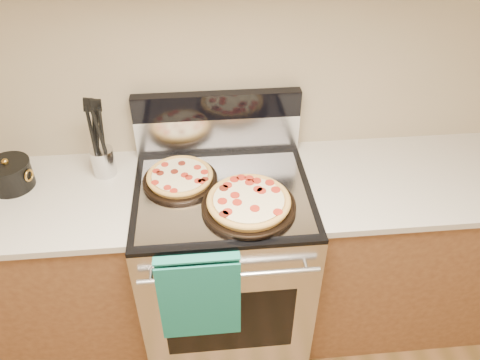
{
  "coord_description": "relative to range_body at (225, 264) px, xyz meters",
  "views": [
    {
      "loc": [
        -0.07,
        0.1,
        2.19
      ],
      "look_at": [
        0.07,
        1.55,
        1.05
      ],
      "focal_mm": 35.0,
      "sensor_mm": 36.0,
      "label": 1
    }
  ],
  "objects": [
    {
      "name": "range_body",
      "position": [
        0.0,
        0.0,
        0.0
      ],
      "size": [
        0.76,
        0.68,
        0.9
      ],
      "primitive_type": "cube",
      "color": "#B7B7BC",
      "rests_on": "ground"
    },
    {
      "name": "saucepan",
      "position": [
        -0.9,
        0.13,
        0.52
      ],
      "size": [
        0.23,
        0.23,
        0.11
      ],
      "primitive_type": "cylinder",
      "rotation": [
        0.0,
        0.0,
        -0.33
      ],
      "color": "black",
      "rests_on": "countertop_left"
    },
    {
      "name": "cooktop",
      "position": [
        0.0,
        0.0,
        0.46
      ],
      "size": [
        0.76,
        0.68,
        0.02
      ],
      "primitive_type": "cube",
      "color": "black",
      "rests_on": "range_body"
    },
    {
      "name": "countertop_right",
      "position": [
        0.88,
        0.03,
        0.45
      ],
      "size": [
        1.02,
        0.64,
        0.03
      ],
      "primitive_type": "cube",
      "color": "#B9B1A6",
      "rests_on": "cabinet_right"
    },
    {
      "name": "dish_towel",
      "position": [
        -0.12,
        -0.38,
        0.25
      ],
      "size": [
        0.32,
        0.05,
        0.42
      ],
      "primitive_type": null,
      "color": "#187C69",
      "rests_on": "oven_handle"
    },
    {
      "name": "pepperoni_pizza_back",
      "position": [
        -0.18,
        0.07,
        0.5
      ],
      "size": [
        0.36,
        0.36,
        0.04
      ],
      "primitive_type": null,
      "rotation": [
        0.0,
        0.0,
        0.13
      ],
      "color": "#BB8739",
      "rests_on": "foil_sheet"
    },
    {
      "name": "cabinet_right",
      "position": [
        0.88,
        0.03,
        -0.01
      ],
      "size": [
        1.0,
        0.62,
        0.88
      ],
      "primitive_type": "cube",
      "color": "brown",
      "rests_on": "ground"
    },
    {
      "name": "foil_sheet",
      "position": [
        0.0,
        -0.03,
        0.47
      ],
      "size": [
        0.7,
        0.55,
        0.01
      ],
      "primitive_type": "cube",
      "color": "gray",
      "rests_on": "cooktop"
    },
    {
      "name": "countertop_left",
      "position": [
        -0.88,
        0.03,
        0.45
      ],
      "size": [
        1.02,
        0.64,
        0.03
      ],
      "primitive_type": "cube",
      "color": "#B9B1A6",
      "rests_on": "cabinet_left"
    },
    {
      "name": "cabinet_left",
      "position": [
        -0.88,
        0.03,
        -0.01
      ],
      "size": [
        1.0,
        0.62,
        0.88
      ],
      "primitive_type": "cube",
      "color": "brown",
      "rests_on": "ground"
    },
    {
      "name": "utensil_crock",
      "position": [
        -0.52,
        0.18,
        0.52
      ],
      "size": [
        0.12,
        0.12,
        0.13
      ],
      "primitive_type": "cylinder",
      "rotation": [
        0.0,
        0.0,
        0.15
      ],
      "color": "silver",
      "rests_on": "countertop_left"
    },
    {
      "name": "wall_back",
      "position": [
        0.0,
        0.35,
        0.9
      ],
      "size": [
        4.0,
        0.0,
        4.0
      ],
      "primitive_type": "plane",
      "rotation": [
        1.57,
        0.0,
        0.0
      ],
      "color": "tan",
      "rests_on": "ground"
    },
    {
      "name": "oven_window",
      "position": [
        0.0,
        -0.34,
        0.0
      ],
      "size": [
        0.56,
        0.01,
        0.4
      ],
      "primitive_type": "cube",
      "color": "black",
      "rests_on": "range_body"
    },
    {
      "name": "oven_handle",
      "position": [
        0.0,
        -0.38,
        0.35
      ],
      "size": [
        0.7,
        0.03,
        0.03
      ],
      "primitive_type": "cylinder",
      "rotation": [
        0.0,
        1.57,
        0.0
      ],
      "color": "silver",
      "rests_on": "range_body"
    },
    {
      "name": "backsplash_upper",
      "position": [
        0.0,
        0.31,
        0.71
      ],
      "size": [
        0.76,
        0.06,
        0.12
      ],
      "primitive_type": "cube",
      "color": "black",
      "rests_on": "backsplash_lower"
    },
    {
      "name": "pepperoni_pizza_front",
      "position": [
        0.1,
        -0.13,
        0.5
      ],
      "size": [
        0.45,
        0.45,
        0.05
      ],
      "primitive_type": null,
      "rotation": [
        0.0,
        0.0,
        -0.21
      ],
      "color": "#BB8739",
      "rests_on": "foil_sheet"
    },
    {
      "name": "backsplash_lower",
      "position": [
        0.0,
        0.31,
        0.56
      ],
      "size": [
        0.76,
        0.06,
        0.18
      ],
      "primitive_type": "cube",
      "color": "silver",
      "rests_on": "cooktop"
    }
  ]
}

